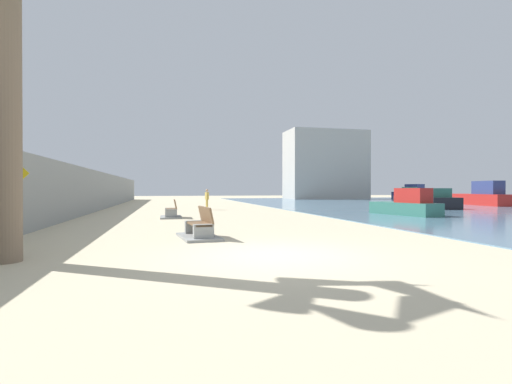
% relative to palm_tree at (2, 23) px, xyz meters
% --- Properties ---
extents(ground_plane, '(120.00, 120.00, 0.00)m').
position_rel_palm_tree_xyz_m(ground_plane, '(5.79, 17.54, -5.00)').
color(ground_plane, beige).
extents(seawall, '(0.80, 64.00, 2.79)m').
position_rel_palm_tree_xyz_m(seawall, '(-1.71, 17.54, -3.60)').
color(seawall, gray).
rests_on(seawall, ground).
extents(water_bay, '(36.00, 68.00, 0.04)m').
position_rel_palm_tree_xyz_m(water_bay, '(29.79, 17.54, -4.98)').
color(water_bay, slate).
rests_on(water_bay, ground).
extents(palm_tree, '(2.71, 2.72, 7.41)m').
position_rel_palm_tree_xyz_m(palm_tree, '(0.00, 0.00, 0.00)').
color(palm_tree, '#7A6651').
rests_on(palm_tree, ground).
extents(bench_near, '(1.35, 2.22, 0.98)m').
position_rel_palm_tree_xyz_m(bench_near, '(4.33, 3.03, -4.76)').
color(bench_near, gray).
rests_on(bench_near, ground).
extents(bench_far, '(1.10, 2.10, 0.98)m').
position_rel_palm_tree_xyz_m(bench_far, '(3.58, 11.83, -4.76)').
color(bench_far, gray).
rests_on(bench_far, ground).
extents(person_walking, '(0.28, 0.50, 1.54)m').
position_rel_palm_tree_xyz_m(person_walking, '(6.24, 19.28, -4.12)').
color(person_walking, gold).
rests_on(person_walking, ground).
extents(boat_far_right, '(2.28, 4.45, 1.55)m').
position_rel_palm_tree_xyz_m(boat_far_right, '(16.75, 10.33, -4.39)').
color(boat_far_right, '#337060').
rests_on(boat_far_right, water_bay).
extents(boat_mid_bay, '(3.48, 5.45, 2.21)m').
position_rel_palm_tree_xyz_m(boat_mid_bay, '(38.28, 40.06, -4.15)').
color(boat_mid_bay, navy).
rests_on(boat_mid_bay, water_bay).
extents(boat_far_left, '(2.74, 7.02, 2.23)m').
position_rel_palm_tree_xyz_m(boat_far_left, '(31.81, 20.51, -4.15)').
color(boat_far_left, red).
rests_on(boat_far_left, water_bay).
extents(boat_distant, '(5.79, 7.45, 1.68)m').
position_rel_palm_tree_xyz_m(boat_distant, '(26.27, 23.64, -4.33)').
color(boat_distant, beige).
rests_on(boat_distant, water_bay).
extents(boat_nearest, '(2.92, 6.22, 1.55)m').
position_rel_palm_tree_xyz_m(boat_nearest, '(23.31, 17.20, -4.37)').
color(boat_nearest, black).
rests_on(boat_nearest, water_bay).
extents(pedestrian_sign, '(0.85, 0.08, 2.42)m').
position_rel_palm_tree_xyz_m(pedestrian_sign, '(-1.01, 3.43, -3.49)').
color(pedestrian_sign, slate).
rests_on(pedestrian_sign, ground).
extents(harbor_building, '(12.00, 6.00, 10.41)m').
position_rel_palm_tree_xyz_m(harbor_building, '(27.15, 45.54, 0.21)').
color(harbor_building, '#ADAAA3').
rests_on(harbor_building, ground).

